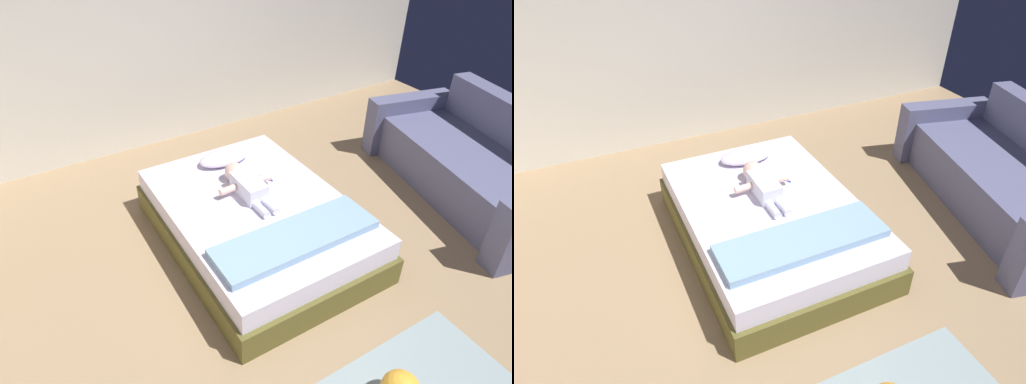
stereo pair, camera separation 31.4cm
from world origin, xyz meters
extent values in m
plane|color=#997D5A|center=(0.00, 0.00, 0.00)|extent=(8.00, 8.00, 0.00)
cube|color=beige|center=(0.00, 3.00, 1.43)|extent=(8.00, 0.12, 2.85)
cube|color=brown|center=(0.29, 0.87, 0.12)|extent=(1.37, 1.94, 0.24)
cube|color=silver|center=(0.29, 0.87, 0.32)|extent=(1.31, 1.86, 0.17)
ellipsoid|color=silver|center=(0.36, 1.54, 0.46)|extent=(0.48, 0.26, 0.10)
cube|color=white|center=(0.30, 0.99, 0.48)|extent=(0.17, 0.35, 0.15)
sphere|color=beige|center=(0.30, 1.23, 0.49)|extent=(0.17, 0.17, 0.17)
cylinder|color=beige|center=(0.14, 1.04, 0.48)|extent=(0.16, 0.06, 0.06)
cylinder|color=beige|center=(0.45, 1.04, 0.48)|extent=(0.17, 0.09, 0.06)
cylinder|color=white|center=(0.25, 0.73, 0.44)|extent=(0.06, 0.19, 0.06)
cylinder|color=white|center=(0.34, 0.73, 0.44)|extent=(0.06, 0.19, 0.06)
cube|color=blue|center=(0.54, 1.11, 0.42)|extent=(0.07, 0.12, 0.01)
cube|color=white|center=(0.51, 1.17, 0.43)|extent=(0.02, 0.03, 0.01)
cube|color=slate|center=(2.34, 0.47, 0.23)|extent=(1.13, 1.85, 0.46)
cube|color=slate|center=(2.80, 0.36, 0.43)|extent=(0.60, 1.72, 0.85)
cube|color=slate|center=(2.57, 1.40, 0.31)|extent=(0.96, 0.42, 0.61)
cube|color=#82A6C3|center=(0.29, 0.32, 0.44)|extent=(1.23, 0.39, 0.06)
camera|label=1|loc=(-1.19, -1.59, 2.54)|focal=31.48mm
camera|label=2|loc=(-0.91, -1.74, 2.54)|focal=31.48mm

